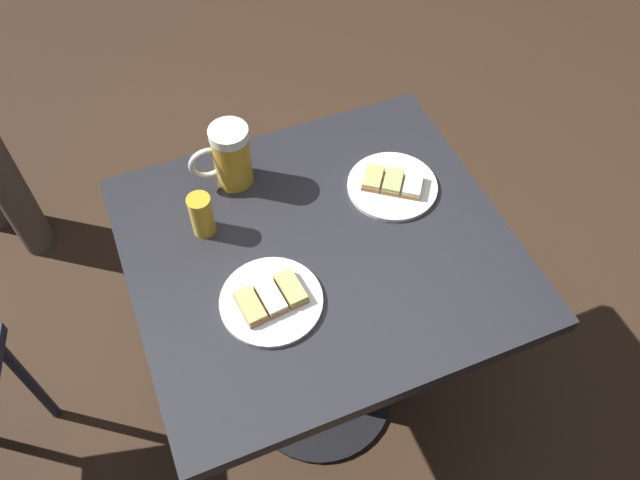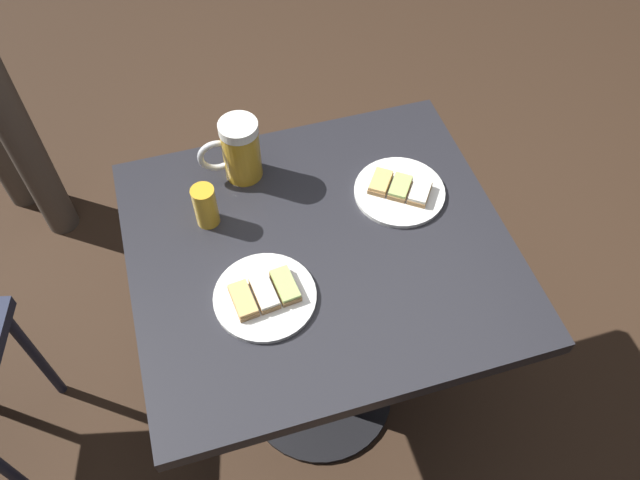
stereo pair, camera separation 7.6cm
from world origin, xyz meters
The scene contains 6 objects.
ground_plane centered at (0.00, 0.00, 0.00)m, with size 6.00×6.00×0.00m, color #382619.
cafe_table centered at (0.00, 0.00, 0.61)m, with size 0.72×0.80×0.77m.
plate_near centered at (-0.09, 0.21, 0.78)m, with size 0.20×0.20×0.03m.
plate_far centered at (0.09, -0.14, 0.78)m, with size 0.21×0.21×0.03m.
beer_mug centered at (-0.25, -0.11, 0.85)m, with size 0.09×0.14×0.15m.
beer_glass_small centered at (-0.13, -0.21, 0.82)m, with size 0.05×0.05×0.10m, color gold.
Camera 1 is at (0.73, -0.30, 1.86)m, focal length 35.62 mm.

